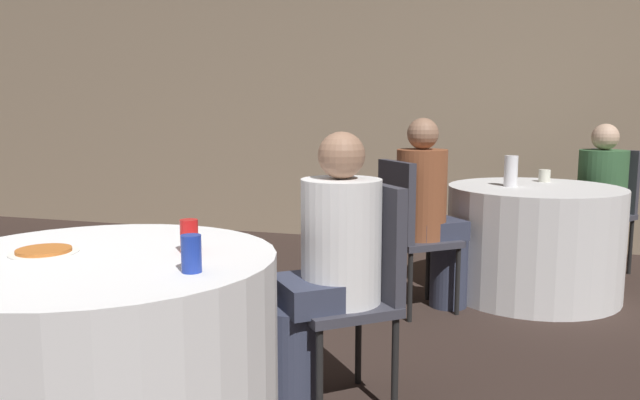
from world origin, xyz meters
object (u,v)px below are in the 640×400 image
object	(u,v)px
person_white_shirt	(326,272)
bottle_far	(511,171)
pizza_plate_near	(44,251)
table_near	(105,356)
table_far	(533,241)
soda_can_red	(189,236)
chair_far_southwest	(407,223)
person_green_jacket	(597,198)
person_floral_shirt	(431,215)
chair_near_northeast	(362,275)
chair_far_northeast	(607,200)
soda_can_blue	(191,254)

from	to	relation	value
person_white_shirt	bottle_far	world-z (taller)	person_white_shirt
pizza_plate_near	bottle_far	xyz separation A→B (m)	(1.63, 2.56, 0.10)
table_near	table_far	size ratio (longest dim) A/B	1.09
pizza_plate_near	soda_can_red	bearing A→B (deg)	18.65
chair_far_southwest	person_white_shirt	distance (m)	1.38
table_near	person_green_jacket	size ratio (longest dim) A/B	1.09
table_near	chair_far_southwest	bearing A→B (deg)	67.45
table_near	bottle_far	world-z (taller)	bottle_far
pizza_plate_near	soda_can_red	world-z (taller)	soda_can_red
person_white_shirt	soda_can_red	xyz separation A→B (m)	(-0.40, -0.41, 0.21)
person_green_jacket	soda_can_red	xyz separation A→B (m)	(-1.78, -3.11, 0.21)
bottle_far	person_green_jacket	bearing A→B (deg)	48.41
person_floral_shirt	table_far	bearing A→B (deg)	90.00
table_near	person_floral_shirt	xyz separation A→B (m)	(0.94, 2.05, 0.23)
person_green_jacket	chair_near_northeast	bearing A→B (deg)	99.08
chair_near_northeast	person_white_shirt	xyz separation A→B (m)	(-0.13, -0.11, 0.03)
table_near	chair_near_northeast	xyz separation A→B (m)	(0.81, 0.67, 0.19)
table_near	table_far	distance (m)	3.02
chair_near_northeast	soda_can_red	xyz separation A→B (m)	(-0.53, -0.52, 0.24)
soda_can_red	bottle_far	world-z (taller)	bottle_far
table_far	person_floral_shirt	distance (m)	0.86
table_far	chair_near_northeast	size ratio (longest dim) A/B	1.21
soda_can_red	bottle_far	distance (m)	2.64
person_floral_shirt	bottle_far	bearing A→B (deg)	96.39
person_green_jacket	pizza_plate_near	distance (m)	3.99
chair_far_southwest	soda_can_red	bearing A→B (deg)	-55.77
chair_far_northeast	person_white_shirt	distance (m)	3.19
table_far	person_floral_shirt	bearing A→B (deg)	-140.64
chair_far_southwest	soda_can_red	size ratio (longest dim) A/B	7.86
chair_far_southwest	person_floral_shirt	xyz separation A→B (m)	(0.13, 0.11, 0.04)
chair_near_northeast	person_green_jacket	bearing A→B (deg)	-65.37
soda_can_red	bottle_far	xyz separation A→B (m)	(1.13, 2.39, 0.04)
table_near	chair_far_northeast	bearing A→B (deg)	57.68
chair_far_northeast	soda_can_red	distance (m)	3.75
person_white_shirt	bottle_far	distance (m)	2.12
person_floral_shirt	soda_can_blue	xyz separation A→B (m)	(-0.52, -2.15, 0.20)
chair_far_northeast	chair_far_southwest	xyz separation A→B (m)	(-1.34, -1.45, 0.00)
person_white_shirt	pizza_plate_near	world-z (taller)	person_white_shirt
pizza_plate_near	person_floral_shirt	bearing A→B (deg)	60.76
soda_can_blue	bottle_far	world-z (taller)	bottle_far
person_green_jacket	soda_can_red	distance (m)	3.59
chair_near_northeast	soda_can_red	bearing A→B (deg)	94.90
chair_far_northeast	bottle_far	bearing A→B (deg)	84.18
chair_far_southwest	person_green_jacket	bearing A→B (deg)	97.21
table_near	soda_can_red	distance (m)	0.54
bottle_far	soda_can_blue	bearing A→B (deg)	-110.59
table_far	soda_can_red	size ratio (longest dim) A/B	9.52
chair_far_southwest	bottle_far	distance (m)	0.90
table_near	person_green_jacket	distance (m)	3.86
chair_far_northeast	soda_can_red	size ratio (longest dim) A/B	7.86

